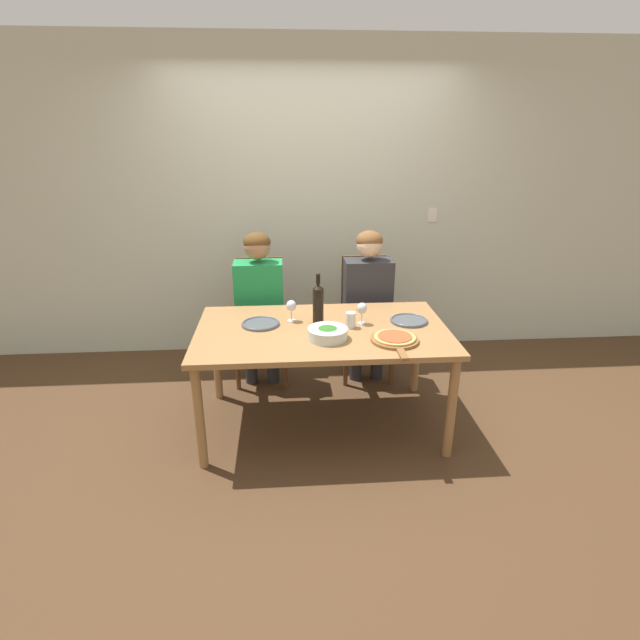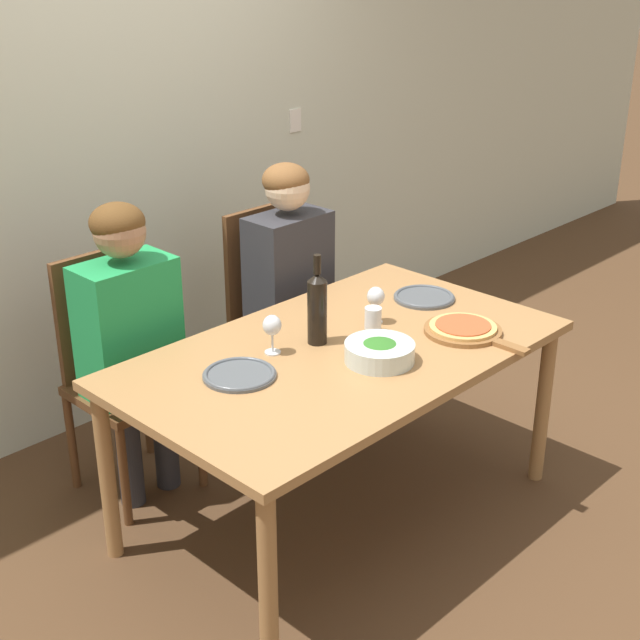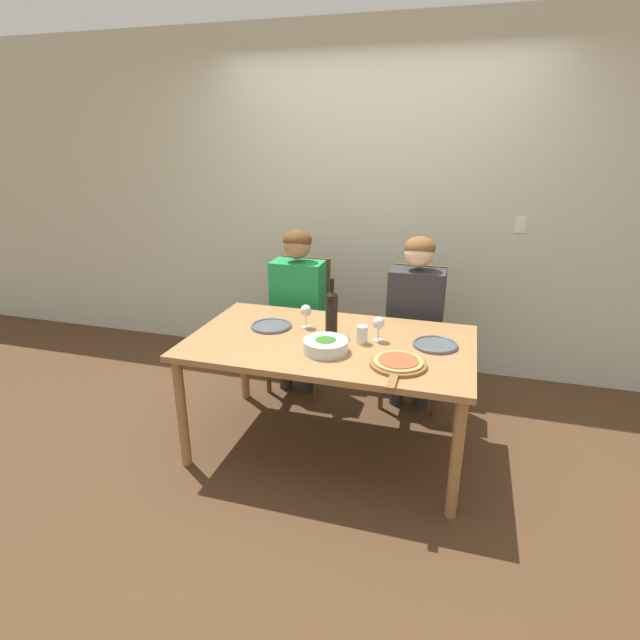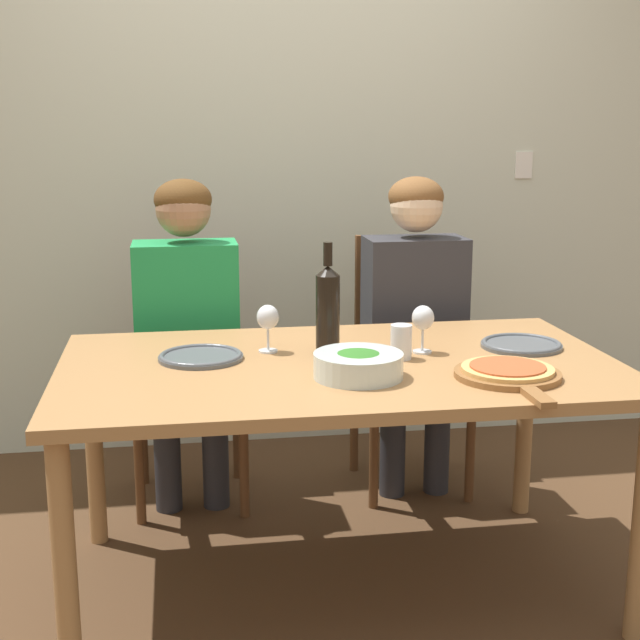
% 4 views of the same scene
% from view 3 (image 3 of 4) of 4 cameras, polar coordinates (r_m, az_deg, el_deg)
% --- Properties ---
extents(ground_plane, '(40.00, 40.00, 0.00)m').
position_cam_3_polar(ground_plane, '(3.32, 1.06, -14.08)').
color(ground_plane, '#4C331E').
extents(back_wall, '(10.00, 0.06, 2.70)m').
position_cam_3_polar(back_wall, '(4.13, 6.45, 12.90)').
color(back_wall, beige).
rests_on(back_wall, ground).
extents(dining_table, '(1.68, 0.98, 0.73)m').
position_cam_3_polar(dining_table, '(3.00, 1.14, -3.56)').
color(dining_table, '#9E7042').
rests_on(dining_table, ground).
extents(chair_left, '(0.42, 0.42, 1.00)m').
position_cam_3_polar(chair_left, '(3.89, -2.02, 0.14)').
color(chair_left, brown).
rests_on(chair_left, ground).
extents(chair_right, '(0.42, 0.42, 1.00)m').
position_cam_3_polar(chair_right, '(3.73, 10.81, -1.17)').
color(chair_right, brown).
rests_on(chair_right, ground).
extents(person_woman, '(0.47, 0.51, 1.24)m').
position_cam_3_polar(person_woman, '(3.72, -2.62, 2.72)').
color(person_woman, '#28282D').
rests_on(person_woman, ground).
extents(person_man, '(0.47, 0.51, 1.24)m').
position_cam_3_polar(person_man, '(3.54, 10.83, 1.47)').
color(person_man, '#28282D').
rests_on(person_man, ground).
extents(wine_bottle, '(0.07, 0.07, 0.35)m').
position_cam_3_polar(wine_bottle, '(3.01, 1.33, 1.02)').
color(wine_bottle, black).
rests_on(wine_bottle, dining_table).
extents(broccoli_bowl, '(0.26, 0.26, 0.08)m').
position_cam_3_polar(broccoli_bowl, '(2.80, 0.65, -2.94)').
color(broccoli_bowl, silver).
rests_on(broccoli_bowl, dining_table).
extents(dinner_plate_left, '(0.26, 0.26, 0.02)m').
position_cam_3_polar(dinner_plate_left, '(3.18, -5.58, -0.66)').
color(dinner_plate_left, '#4C5156').
rests_on(dinner_plate_left, dining_table).
extents(dinner_plate_right, '(0.26, 0.26, 0.02)m').
position_cam_3_polar(dinner_plate_right, '(2.96, 13.05, -2.75)').
color(dinner_plate_right, '#4C5156').
rests_on(dinner_plate_right, dining_table).
extents(pizza_on_board, '(0.30, 0.44, 0.04)m').
position_cam_3_polar(pizza_on_board, '(2.66, 8.91, -4.95)').
color(pizza_on_board, brown).
rests_on(pizza_on_board, dining_table).
extents(wine_glass_left, '(0.07, 0.07, 0.15)m').
position_cam_3_polar(wine_glass_left, '(3.12, -1.63, 0.94)').
color(wine_glass_left, silver).
rests_on(wine_glass_left, dining_table).
extents(wine_glass_right, '(0.07, 0.07, 0.15)m').
position_cam_3_polar(wine_glass_right, '(2.94, 6.71, -0.48)').
color(wine_glass_right, silver).
rests_on(wine_glass_right, dining_table).
extents(water_tumbler, '(0.07, 0.07, 0.11)m').
position_cam_3_polar(water_tumbler, '(2.92, 4.83, -1.67)').
color(water_tumbler, silver).
rests_on(water_tumbler, dining_table).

